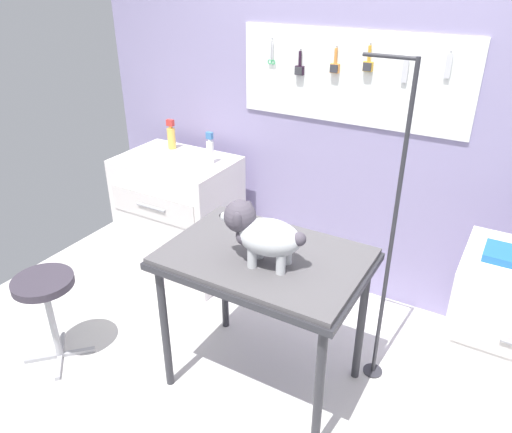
{
  "coord_description": "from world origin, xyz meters",
  "views": [
    {
      "loc": [
        0.94,
        -1.67,
        2.12
      ],
      "look_at": [
        -0.11,
        0.14,
        1.04
      ],
      "focal_mm": 34.56,
      "sensor_mm": 36.0,
      "label": 1
    }
  ],
  "objects_px": {
    "grooming_table": "(264,268)",
    "stool": "(46,294)",
    "detangler_spray": "(171,136)",
    "dog": "(261,233)",
    "grooming_arm": "(389,249)",
    "counter_left": "(180,216)"
  },
  "relations": [
    {
      "from": "grooming_table",
      "to": "stool",
      "type": "height_order",
      "value": "grooming_table"
    },
    {
      "from": "grooming_table",
      "to": "detangler_spray",
      "type": "relative_size",
      "value": 4.66
    },
    {
      "from": "detangler_spray",
      "to": "dog",
      "type": "bearing_deg",
      "value": -36.26
    },
    {
      "from": "grooming_arm",
      "to": "counter_left",
      "type": "height_order",
      "value": "grooming_arm"
    },
    {
      "from": "grooming_arm",
      "to": "stool",
      "type": "relative_size",
      "value": 3.13
    },
    {
      "from": "counter_left",
      "to": "detangler_spray",
      "type": "relative_size",
      "value": 4.19
    },
    {
      "from": "dog",
      "to": "grooming_arm",
      "type": "bearing_deg",
      "value": 42.57
    },
    {
      "from": "grooming_arm",
      "to": "stool",
      "type": "distance_m",
      "value": 1.9
    },
    {
      "from": "stool",
      "to": "detangler_spray",
      "type": "xyz_separation_m",
      "value": [
        -0.1,
        1.31,
        0.54
      ]
    },
    {
      "from": "grooming_table",
      "to": "counter_left",
      "type": "xyz_separation_m",
      "value": [
        -1.1,
        0.69,
        -0.3
      ]
    },
    {
      "from": "grooming_table",
      "to": "stool",
      "type": "xyz_separation_m",
      "value": [
        -1.15,
        -0.46,
        -0.3
      ]
    },
    {
      "from": "grooming_arm",
      "to": "stool",
      "type": "xyz_separation_m",
      "value": [
        -1.67,
        -0.83,
        -0.37
      ]
    },
    {
      "from": "counter_left",
      "to": "grooming_arm",
      "type": "bearing_deg",
      "value": -11.42
    },
    {
      "from": "grooming_table",
      "to": "dog",
      "type": "distance_m",
      "value": 0.26
    },
    {
      "from": "stool",
      "to": "counter_left",
      "type": "bearing_deg",
      "value": 87.4
    },
    {
      "from": "dog",
      "to": "grooming_table",
      "type": "bearing_deg",
      "value": 105.9
    },
    {
      "from": "grooming_arm",
      "to": "detangler_spray",
      "type": "xyz_separation_m",
      "value": [
        -1.77,
        0.48,
        0.17
      ]
    },
    {
      "from": "stool",
      "to": "detangler_spray",
      "type": "distance_m",
      "value": 1.42
    },
    {
      "from": "counter_left",
      "to": "grooming_table",
      "type": "bearing_deg",
      "value": -32.25
    },
    {
      "from": "grooming_arm",
      "to": "dog",
      "type": "xyz_separation_m",
      "value": [
        -0.49,
        -0.45,
        0.17
      ]
    },
    {
      "from": "detangler_spray",
      "to": "grooming_arm",
      "type": "bearing_deg",
      "value": -15.34
    },
    {
      "from": "grooming_table",
      "to": "dog",
      "type": "xyz_separation_m",
      "value": [
        0.02,
        -0.08,
        0.25
      ]
    }
  ]
}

